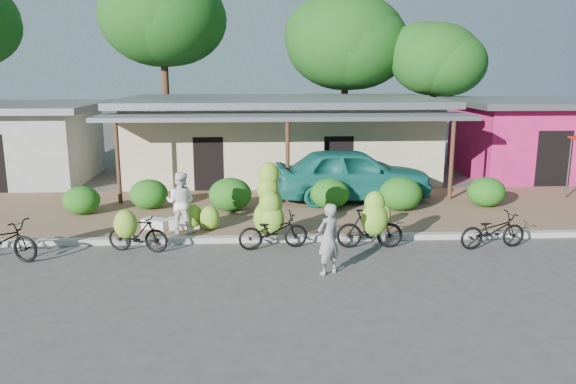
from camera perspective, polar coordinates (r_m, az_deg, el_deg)
The scene contains 27 objects.
ground at distance 13.27m, azimuth 1.41°, elevation -7.57°, with size 100.00×100.00×0.00m, color #43413E.
sidewalk at distance 18.03m, azimuth 0.15°, elevation -1.95°, with size 60.00×6.00×0.12m, color #875D48.
curb at distance 15.14m, azimuth 0.81°, elevation -4.71°, with size 60.00×0.25×0.15m, color #A8A399.
shop_main at distance 23.55m, azimuth -0.69°, elevation 5.58°, with size 13.00×8.50×3.35m.
shop_pink at distance 26.25m, azimuth 22.96°, elevation 5.20°, with size 6.00×6.00×3.25m.
shop_grey at distance 25.63m, azimuth -26.18°, elevation 4.63°, with size 7.00×6.00×3.15m.
tree_far_center at distance 29.04m, azimuth -13.02°, elevation 17.21°, with size 6.07×6.03×9.41m.
tree_center_right at distance 29.40m, azimuth 5.48°, elevation 15.17°, with size 6.11×6.06×8.28m.
tree_near_right at distance 28.30m, azimuth 14.31°, elevation 13.14°, with size 4.47×4.29×6.73m.
hedge_0 at distance 18.45m, azimuth -20.24°, elevation -0.79°, with size 1.13×1.02×0.88m, color #215C15.
hedge_1 at distance 18.54m, azimuth -13.95°, elevation -0.21°, with size 1.22×1.10×0.95m, color #215C15.
hedge_2 at distance 17.80m, azimuth -5.88°, elevation -0.25°, with size 1.35×1.22×1.06m, color #215C15.
hedge_3 at distance 18.06m, azimuth 4.28°, elevation -0.16°, with size 1.26×1.13×0.98m, color #215C15.
hedge_4 at distance 18.14m, azimuth 11.35°, elevation -0.18°, with size 1.37×1.23×1.07m, color #215C15.
hedge_5 at distance 19.39m, azimuth 19.49°, elevation 0.01°, with size 1.24×1.11×0.97m, color #215C15.
bike_left at distance 14.52m, azimuth -15.27°, elevation -3.89°, with size 1.63×1.26×1.25m.
bike_center at distance 14.55m, azimuth -1.76°, elevation -2.41°, with size 1.87×1.30×2.17m.
bike_right at distance 14.34m, azimuth 8.45°, elevation -3.23°, with size 1.73×1.20×1.64m.
bike_far_right at distance 15.37m, azimuth 20.09°, elevation -3.70°, with size 1.86×0.88×0.94m.
loose_banana_a at distance 16.05m, azimuth -9.63°, elevation -2.45°, with size 0.55×0.47×0.69m, color #92BB2E.
loose_banana_b at distance 15.82m, azimuth -7.96°, elevation -2.62°, with size 0.55×0.47×0.69m, color #92BB2E.
loose_banana_c at distance 16.45m, azimuth 9.61°, elevation -2.27°, with size 0.47×0.40×0.59m, color #92BB2E.
sack_near at distance 16.17m, azimuth -10.55°, elevation -3.09°, with size 0.85×0.40×0.30m, color beige.
sack_far at distance 16.26m, azimuth -13.27°, elevation -3.16°, with size 0.75×0.38×0.28m, color beige.
vendor at distance 12.60m, azimuth 4.14°, elevation -4.79°, with size 0.60×0.39×1.64m, color gray.
bystander at distance 15.59m, azimuth -10.85°, elevation -1.03°, with size 0.82×0.64×1.70m, color white.
teal_van at distance 19.23m, azimuth 6.55°, elevation 1.84°, with size 2.14×5.33×1.82m, color #186D62.
Camera 1 is at (-1.01, -12.43, 4.55)m, focal length 35.00 mm.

